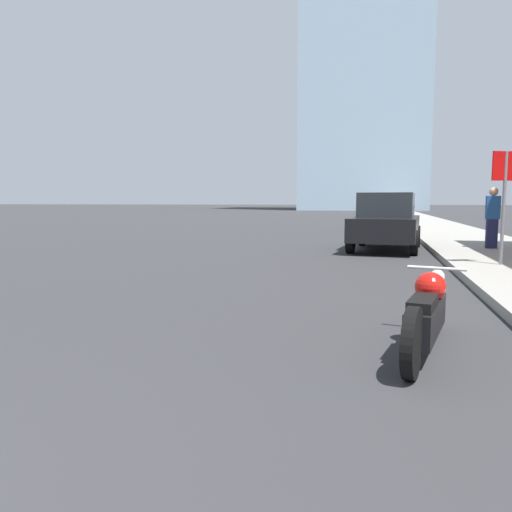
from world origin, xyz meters
name	(u,v)px	position (x,y,z in m)	size (l,w,h in m)	color
sidewalk	(418,219)	(6.61, 40.00, 0.07)	(3.38, 240.00, 0.15)	gray
distant_tower	(367,37)	(1.26, 87.81, 28.61)	(19.97, 19.97, 57.22)	#9EB7CC
motorcycle	(427,313)	(3.83, 4.75, 0.38)	(0.78, 2.28, 0.76)	black
parked_car_black	(386,222)	(3.65, 15.19, 0.86)	(2.25, 4.40, 1.72)	black
parked_car_yellow	(388,214)	(3.95, 25.82, 0.81)	(1.89, 4.10, 1.62)	gold
parked_car_blue	(384,211)	(3.99, 36.98, 0.79)	(2.05, 4.42, 1.58)	#1E3899
parked_car_silver	(377,207)	(3.54, 48.60, 0.92)	(2.02, 3.97, 1.85)	#BCBCC1
parked_car_white	(377,206)	(3.55, 60.47, 0.84)	(2.02, 4.63, 1.71)	silver
stop_sign	(505,188)	(5.91, 10.98, 1.74)	(0.57, 0.26, 2.34)	slate
pedestrian	(492,217)	(6.53, 14.84, 1.03)	(0.36, 0.24, 1.71)	#1E2347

